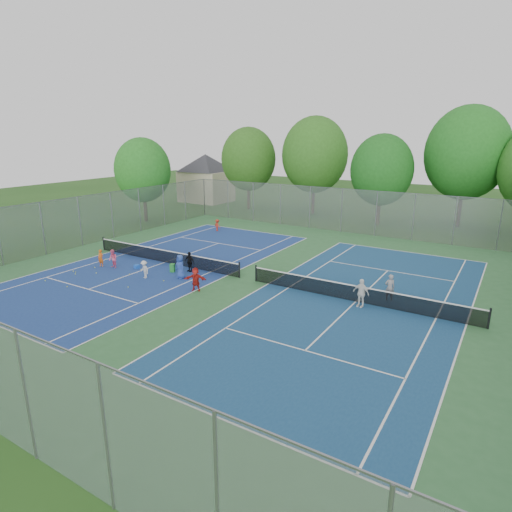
{
  "coord_description": "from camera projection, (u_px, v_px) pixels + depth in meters",
  "views": [
    {
      "loc": [
        13.74,
        -21.27,
        8.83
      ],
      "look_at": [
        0.0,
        1.0,
        1.3
      ],
      "focal_mm": 30.0,
      "sensor_mm": 36.0,
      "label": 1
    }
  ],
  "objects": [
    {
      "name": "ground",
      "position": [
        248.0,
        280.0,
        26.77
      ],
      "size": [
        120.0,
        120.0,
        0.0
      ],
      "primitive_type": "plane",
      "color": "#214A17",
      "rests_on": "ground"
    },
    {
      "name": "court_pad",
      "position": [
        248.0,
        280.0,
        26.77
      ],
      "size": [
        32.0,
        32.0,
        0.01
      ],
      "primitive_type": "cube",
      "color": "#306536",
      "rests_on": "ground"
    },
    {
      "name": "court_left",
      "position": [
        165.0,
        262.0,
        30.3
      ],
      "size": [
        10.97,
        23.77,
        0.01
      ],
      "primitive_type": "cube",
      "color": "navy",
      "rests_on": "court_pad"
    },
    {
      "name": "court_right",
      "position": [
        356.0,
        302.0,
        23.23
      ],
      "size": [
        10.97,
        23.77,
        0.01
      ],
      "primitive_type": "cube",
      "color": "navy",
      "rests_on": "court_pad"
    },
    {
      "name": "net_left",
      "position": [
        164.0,
        256.0,
        30.18
      ],
      "size": [
        12.87,
        0.1,
        0.91
      ],
      "primitive_type": "cube",
      "color": "black",
      "rests_on": "ground"
    },
    {
      "name": "net_right",
      "position": [
        356.0,
        294.0,
        23.11
      ],
      "size": [
        12.87,
        0.1,
        0.91
      ],
      "primitive_type": "cube",
      "color": "black",
      "rests_on": "ground"
    },
    {
      "name": "fence_north",
      "position": [
        341.0,
        210.0,
        39.3
      ],
      "size": [
        32.0,
        0.1,
        4.0
      ],
      "primitive_type": "cube",
      "color": "gray",
      "rests_on": "ground"
    },
    {
      "name": "fence_west",
      "position": [
        80.0,
        222.0,
        34.29
      ],
      "size": [
        0.1,
        32.0,
        4.0
      ],
      "primitive_type": "cube",
      "rotation": [
        0.0,
        0.0,
        1.57
      ],
      "color": "gray",
      "rests_on": "ground"
    },
    {
      "name": "house",
      "position": [
        206.0,
        170.0,
        56.33
      ],
      "size": [
        11.03,
        11.03,
        7.3
      ],
      "color": "#B7A88C",
      "rests_on": "ground"
    },
    {
      "name": "tree_nw",
      "position": [
        248.0,
        159.0,
        50.2
      ],
      "size": [
        6.4,
        6.4,
        9.58
      ],
      "color": "#443326",
      "rests_on": "ground"
    },
    {
      "name": "tree_nl",
      "position": [
        315.0,
        155.0,
        46.8
      ],
      "size": [
        7.2,
        7.2,
        10.69
      ],
      "color": "#443326",
      "rests_on": "ground"
    },
    {
      "name": "tree_nc",
      "position": [
        382.0,
        170.0,
        41.44
      ],
      "size": [
        6.0,
        6.0,
        8.85
      ],
      "color": "#443326",
      "rests_on": "ground"
    },
    {
      "name": "tree_nr",
      "position": [
        467.0,
        153.0,
        39.91
      ],
      "size": [
        7.6,
        7.6,
        11.42
      ],
      "color": "#443326",
      "rests_on": "ground"
    },
    {
      "name": "tree_side_w",
      "position": [
        143.0,
        170.0,
        43.09
      ],
      "size": [
        5.6,
        5.6,
        8.47
      ],
      "color": "#443326",
      "rests_on": "ground"
    },
    {
      "name": "ball_crate",
      "position": [
        137.0,
        267.0,
        28.95
      ],
      "size": [
        0.35,
        0.35,
        0.26
      ],
      "primitive_type": "cube",
      "rotation": [
        0.0,
        0.0,
        -0.16
      ],
      "color": "blue",
      "rests_on": "ground"
    },
    {
      "name": "ball_hopper",
      "position": [
        172.0,
        268.0,
        28.15
      ],
      "size": [
        0.38,
        0.38,
        0.57
      ],
      "primitive_type": "cube",
      "rotation": [
        0.0,
        0.0,
        0.4
      ],
      "color": "green",
      "rests_on": "ground"
    },
    {
      "name": "student_a",
      "position": [
        101.0,
        258.0,
        29.26
      ],
      "size": [
        0.48,
        0.36,
        1.19
      ],
      "primitive_type": "imported",
      "rotation": [
        0.0,
        0.0,
        0.18
      ],
      "color": "orange",
      "rests_on": "ground"
    },
    {
      "name": "student_b",
      "position": [
        113.0,
        259.0,
        28.92
      ],
      "size": [
        0.71,
        0.6,
        1.28
      ],
      "primitive_type": "imported",
      "rotation": [
        0.0,
        0.0,
        -0.21
      ],
      "color": "#FC628C",
      "rests_on": "ground"
    },
    {
      "name": "student_c",
      "position": [
        144.0,
        269.0,
        26.9
      ],
      "size": [
        0.82,
        0.57,
        1.15
      ],
      "primitive_type": "imported",
      "rotation": [
        0.0,
        0.0,
        -0.21
      ],
      "color": "silver",
      "rests_on": "ground"
    },
    {
      "name": "student_d",
      "position": [
        189.0,
        262.0,
        28.17
      ],
      "size": [
        0.81,
        0.39,
        1.35
      ],
      "primitive_type": "imported",
      "rotation": [
        0.0,
        0.0,
        -0.08
      ],
      "color": "black",
      "rests_on": "ground"
    },
    {
      "name": "student_e",
      "position": [
        180.0,
        267.0,
        26.82
      ],
      "size": [
        0.87,
        0.71,
        1.54
      ],
      "primitive_type": "imported",
      "rotation": [
        0.0,
        0.0,
        -0.33
      ],
      "color": "#2A489C",
      "rests_on": "ground"
    },
    {
      "name": "student_f",
      "position": [
        196.0,
        279.0,
        24.69
      ],
      "size": [
        1.36,
        0.92,
        1.41
      ],
      "primitive_type": "imported",
      "rotation": [
        0.0,
        0.0,
        0.42
      ],
      "color": "red",
      "rests_on": "ground"
    },
    {
      "name": "child_far_baseline",
      "position": [
        217.0,
        225.0,
        39.92
      ],
      "size": [
        0.8,
        0.58,
        1.11
      ],
      "primitive_type": "imported",
      "rotation": [
        0.0,
        0.0,
        2.88
      ],
      "color": "#AD2818",
      "rests_on": "ground"
    },
    {
      "name": "instructor",
      "position": [
        390.0,
        288.0,
        23.23
      ],
      "size": [
        0.66,
        0.59,
        1.51
      ],
      "primitive_type": "imported",
      "rotation": [
        0.0,
        0.0,
        3.68
      ],
      "color": "gray",
      "rests_on": "ground"
    },
    {
      "name": "teen_court_b",
      "position": [
        361.0,
        293.0,
        22.39
      ],
      "size": [
        0.96,
        0.54,
        1.55
      ],
      "primitive_type": "imported",
      "rotation": [
        0.0,
        0.0,
        -0.19
      ],
      "color": "white",
      "rests_on": "ground"
    },
    {
      "name": "tennis_ball_0",
      "position": [
        129.0,
        274.0,
        27.64
      ],
      "size": [
        0.07,
        0.07,
        0.07
      ],
      "primitive_type": "sphere",
      "color": "gold",
      "rests_on": "ground"
    },
    {
      "name": "tennis_ball_1",
      "position": [
        141.0,
        270.0,
        28.53
      ],
      "size": [
        0.07,
        0.07,
        0.07
      ],
      "primitive_type": "sphere",
      "color": "#F3F338",
      "rests_on": "ground"
    },
    {
      "name": "tennis_ball_2",
      "position": [
        164.0,
        281.0,
        26.42
      ],
      "size": [
        0.07,
        0.07,
        0.07
      ],
      "primitive_type": "sphere",
      "color": "#C8D832",
      "rests_on": "ground"
    },
    {
      "name": "tennis_ball_3",
      "position": [
        95.0,
        268.0,
        29.0
      ],
      "size": [
        0.07,
        0.07,
        0.07
      ],
      "primitive_type": "sphere",
      "color": "#DEEB36",
      "rests_on": "ground"
    },
    {
      "name": "tennis_ball_4",
      "position": [
        128.0,
        287.0,
        25.34
      ],
      "size": [
        0.07,
        0.07,
        0.07
      ],
      "primitive_type": "sphere",
      "color": "#B8D130",
      "rests_on": "ground"
    },
    {
      "name": "tennis_ball_5",
      "position": [
        75.0,
        274.0,
        27.71
      ],
      "size": [
        0.07,
        0.07,
        0.07
      ],
      "primitive_type": "sphere",
      "color": "#CBED37",
      "rests_on": "ground"
    },
    {
      "name": "tennis_ball_6",
      "position": [
        76.0,
        272.0,
        28.06
      ],
      "size": [
        0.07,
        0.07,
        0.07
      ],
      "primitive_type": "sphere",
      "color": "#AFCB2F",
      "rests_on": "ground"
    },
    {
      "name": "tennis_ball_7",
      "position": [
        45.0,
        281.0,
        26.43
      ],
      "size": [
        0.07,
        0.07,
        0.07
      ],
      "primitive_type": "sphere",
      "color": "#BAE234",
      "rests_on": "ground"
    },
    {
      "name": "tennis_ball_8",
      "position": [
        73.0,
        272.0,
        28.24
      ],
      "size": [
        0.07,
        0.07,
        0.07
      ],
      "primitive_type": "sphere",
      "color": "#C2DF33",
      "rests_on": "ground"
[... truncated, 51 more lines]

